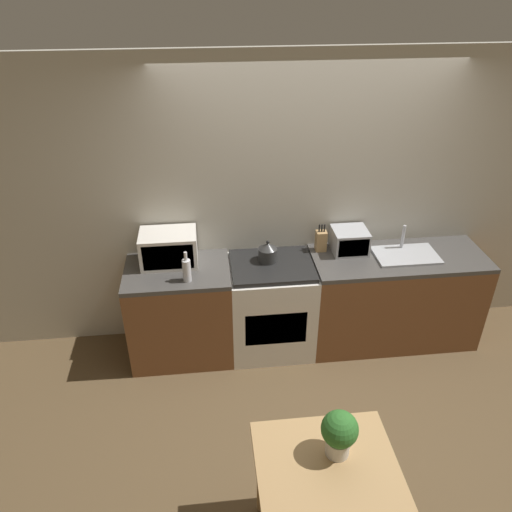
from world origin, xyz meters
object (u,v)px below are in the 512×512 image
Objects in this scene: microwave at (169,248)px; dining_table at (328,486)px; toaster_oven at (350,241)px; stove_range at (271,306)px; bottle at (187,270)px; kettle at (268,252)px.

microwave is 0.60× the size of dining_table.
toaster_oven is at bearing 0.84° from microwave.
toaster_oven is (0.72, 0.15, 0.56)m from stove_range.
dining_table is at bearing -88.72° from stove_range.
bottle is 0.88× the size of toaster_oven.
dining_table is at bearing -66.77° from bottle.
microwave reaches higher than stove_range.
dining_table is at bearing -66.23° from microwave.
toaster_oven is 2.24m from dining_table.
kettle reaches higher than dining_table.
kettle is 0.25× the size of dining_table.
dining_table is (0.04, -1.96, 0.22)m from stove_range.
microwave reaches higher than dining_table.
stove_range is at bearing 13.54° from bottle.
bottle is at bearing -167.38° from toaster_oven.
dining_table is (-0.67, -2.11, -0.34)m from toaster_oven.
dining_table is at bearing -87.88° from kettle.
kettle is at bearing -173.37° from toaster_oven.
bottle is at bearing -166.46° from stove_range.
microwave is at bearing 175.70° from kettle.
kettle is at bearing 116.89° from stove_range.
bottle is 1.97m from dining_table.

